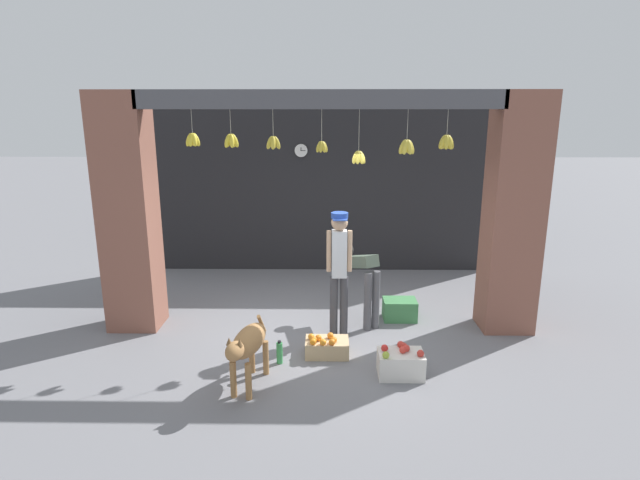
# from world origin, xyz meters

# --- Properties ---
(ground_plane) EXTENTS (60.00, 60.00, 0.00)m
(ground_plane) POSITION_xyz_m (0.00, 0.00, 0.00)
(ground_plane) COLOR slate
(shop_back_wall) EXTENTS (6.61, 0.12, 3.30)m
(shop_back_wall) POSITION_xyz_m (0.00, 3.09, 1.65)
(shop_back_wall) COLOR #232326
(shop_back_wall) RESTS_ON ground_plane
(shop_pillar_left) EXTENTS (0.70, 0.60, 3.30)m
(shop_pillar_left) POSITION_xyz_m (-2.66, 0.30, 1.65)
(shop_pillar_left) COLOR brown
(shop_pillar_left) RESTS_ON ground_plane
(shop_pillar_right) EXTENTS (0.70, 0.60, 3.30)m
(shop_pillar_right) POSITION_xyz_m (2.66, 0.30, 1.65)
(shop_pillar_right) COLOR brown
(shop_pillar_right) RESTS_ON ground_plane
(storefront_awning) EXTENTS (4.71, 0.29, 0.95)m
(storefront_awning) POSITION_xyz_m (0.02, 0.12, 3.11)
(storefront_awning) COLOR #4C4C51
(dog) EXTENTS (0.45, 1.05, 0.76)m
(dog) POSITION_xyz_m (-0.78, -1.40, 0.53)
(dog) COLOR #9E7042
(dog) RESTS_ON ground_plane
(shopkeeper) EXTENTS (0.34, 0.29, 1.74)m
(shopkeeper) POSITION_xyz_m (0.27, -0.01, 1.04)
(shopkeeper) COLOR #424247
(shopkeeper) RESTS_ON ground_plane
(worker_stooping) EXTENTS (0.56, 0.79, 1.11)m
(worker_stooping) POSITION_xyz_m (0.62, 0.43, 0.74)
(worker_stooping) COLOR #56565B
(worker_stooping) RESTS_ON ground_plane
(fruit_crate_oranges) EXTENTS (0.55, 0.36, 0.28)m
(fruit_crate_oranges) POSITION_xyz_m (0.10, -0.61, 0.12)
(fruit_crate_oranges) COLOR tan
(fruit_crate_oranges) RESTS_ON ground_plane
(fruit_crate_apples) EXTENTS (0.53, 0.37, 0.37)m
(fruit_crate_apples) POSITION_xyz_m (0.97, -1.11, 0.16)
(fruit_crate_apples) COLOR silver
(fruit_crate_apples) RESTS_ON ground_plane
(produce_box_green) EXTENTS (0.49, 0.36, 0.31)m
(produce_box_green) POSITION_xyz_m (1.20, 0.57, 0.15)
(produce_box_green) COLOR #42844C
(produce_box_green) RESTS_ON ground_plane
(water_bottle) EXTENTS (0.08, 0.08, 0.30)m
(water_bottle) POSITION_xyz_m (-0.48, -0.83, 0.14)
(water_bottle) COLOR #38934C
(water_bottle) RESTS_ON ground_plane
(wall_clock) EXTENTS (0.26, 0.03, 0.26)m
(wall_clock) POSITION_xyz_m (-0.39, 3.01, 2.34)
(wall_clock) COLOR black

